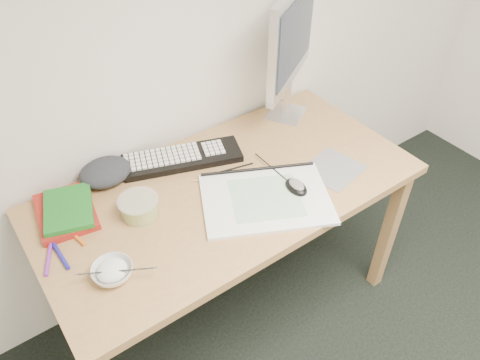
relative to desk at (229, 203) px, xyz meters
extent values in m
cube|color=#A7864C|center=(0.65, -0.30, -0.31)|extent=(0.05, 0.05, 0.71)
cube|color=#A7864C|center=(-0.65, 0.30, -0.31)|extent=(0.05, 0.05, 0.71)
cube|color=#A7864C|center=(0.65, 0.30, -0.31)|extent=(0.05, 0.05, 0.71)
cube|color=#A7864C|center=(0.00, 0.00, 0.06)|extent=(1.40, 0.70, 0.03)
cube|color=gray|center=(0.38, -0.15, 0.08)|extent=(0.24, 0.22, 0.00)
cube|color=silver|center=(0.07, -0.14, 0.09)|extent=(0.54, 0.49, 0.01)
cube|color=black|center=(-0.06, 0.23, 0.10)|extent=(0.48, 0.29, 0.03)
cube|color=silver|center=(0.48, 0.25, 0.09)|extent=(0.22, 0.21, 0.01)
cube|color=silver|center=(0.48, 0.25, 0.16)|extent=(0.06, 0.04, 0.16)
cube|color=silver|center=(0.48, 0.25, 0.44)|extent=(0.42, 0.28, 0.38)
cube|color=black|center=(0.48, 0.25, 0.45)|extent=(0.37, 0.23, 0.30)
ellipsoid|color=black|center=(0.19, -0.16, 0.11)|extent=(0.07, 0.11, 0.03)
imported|color=silver|center=(-0.51, -0.13, 0.10)|extent=(0.14, 0.14, 0.04)
cylinder|color=#B2B2B4|center=(-0.50, -0.15, 0.12)|extent=(0.21, 0.13, 0.02)
cylinder|color=#E8D552|center=(-0.33, 0.06, 0.12)|extent=(0.18, 0.18, 0.07)
cube|color=maroon|center=(-0.53, 0.21, 0.09)|extent=(0.22, 0.27, 0.02)
cube|color=#1A6A1F|center=(-0.52, 0.19, 0.12)|extent=(0.22, 0.25, 0.02)
ellipsoid|color=#2A2E32|center=(-0.35, 0.30, 0.12)|extent=(0.17, 0.14, 0.07)
cylinder|color=pink|center=(0.03, 0.07, 0.09)|extent=(0.15, 0.08, 0.01)
cylinder|color=tan|center=(-0.01, 0.06, 0.09)|extent=(0.16, 0.08, 0.01)
cylinder|color=black|center=(0.07, 0.07, 0.09)|extent=(0.16, 0.04, 0.01)
cylinder|color=#1F1C98|center=(-0.61, 0.04, 0.09)|extent=(0.02, 0.14, 0.01)
cylinder|color=orange|center=(-0.55, 0.10, 0.09)|extent=(0.04, 0.13, 0.01)
cylinder|color=purple|center=(-0.65, 0.05, 0.09)|extent=(0.07, 0.13, 0.01)
camera|label=1|loc=(-0.70, -1.06, 1.24)|focal=35.00mm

